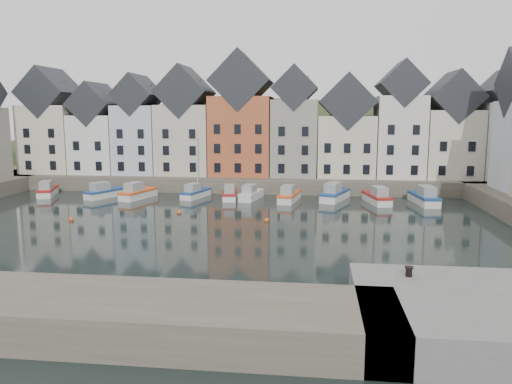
# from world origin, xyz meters

# --- Properties ---
(ground) EXTENTS (260.00, 260.00, 0.00)m
(ground) POSITION_xyz_m (0.00, 0.00, 0.00)
(ground) COLOR black
(ground) RESTS_ON ground
(far_quay) EXTENTS (90.00, 16.00, 2.00)m
(far_quay) POSITION_xyz_m (0.00, 30.00, 1.00)
(far_quay) COLOR #524B3F
(far_quay) RESTS_ON ground
(hillside) EXTENTS (153.60, 70.40, 64.00)m
(hillside) POSITION_xyz_m (0.02, 56.00, -17.96)
(hillside) COLOR #23371B
(hillside) RESTS_ON ground
(far_terrace) EXTENTS (72.37, 8.16, 17.78)m
(far_terrace) POSITION_xyz_m (3.21, 28.00, 8.88)
(far_terrace) COLOR beige
(far_terrace) RESTS_ON far_quay
(mooring_buoys) EXTENTS (20.50, 5.50, 0.50)m
(mooring_buoys) POSITION_xyz_m (-4.00, 5.33, 0.15)
(mooring_buoys) COLOR #E6541B
(mooring_buoys) RESTS_ON ground
(boat_a) EXTENTS (3.61, 6.19, 2.27)m
(boat_a) POSITION_xyz_m (-24.77, 17.61, 0.68)
(boat_a) COLOR silver
(boat_a) RESTS_ON ground
(boat_b) EXTENTS (4.19, 6.21, 2.30)m
(boat_b) POSITION_xyz_m (-16.58, 17.18, 0.68)
(boat_b) COLOR silver
(boat_b) RESTS_ON ground
(boat_c) EXTENTS (3.54, 6.57, 2.41)m
(boat_c) POSITION_xyz_m (-11.98, 16.88, 0.72)
(boat_c) COLOR silver
(boat_c) RESTS_ON ground
(boat_d) EXTENTS (3.16, 5.83, 10.64)m
(boat_d) POSITION_xyz_m (-4.71, 18.38, 0.69)
(boat_d) COLOR silver
(boat_d) RESTS_ON ground
(boat_e) EXTENTS (2.44, 5.73, 2.13)m
(boat_e) POSITION_xyz_m (-0.04, 17.88, 0.63)
(boat_e) COLOR silver
(boat_e) RESTS_ON ground
(boat_f) EXTENTS (2.79, 5.93, 2.19)m
(boat_f) POSITION_xyz_m (2.70, 18.00, 0.65)
(boat_f) COLOR silver
(boat_f) RESTS_ON ground
(boat_g) EXTENTS (2.82, 6.28, 2.32)m
(boat_g) POSITION_xyz_m (7.63, 17.13, 0.69)
(boat_g) COLOR silver
(boat_g) RESTS_ON ground
(boat_h) EXTENTS (4.23, 7.00, 2.57)m
(boat_h) POSITION_xyz_m (13.34, 18.55, 0.77)
(boat_h) COLOR silver
(boat_h) RESTS_ON ground
(boat_i) EXTENTS (3.23, 6.52, 2.40)m
(boat_i) POSITION_xyz_m (18.43, 16.97, 0.72)
(boat_i) COLOR silver
(boat_i) RESTS_ON ground
(boat_j) EXTENTS (2.85, 6.89, 2.57)m
(boat_j) POSITION_xyz_m (24.05, 17.10, 0.76)
(boat_j) COLOR silver
(boat_j) RESTS_ON ground
(mooring_bollard) EXTENTS (0.48, 0.48, 0.56)m
(mooring_bollard) POSITION_xyz_m (16.10, -17.18, 2.31)
(mooring_bollard) COLOR black
(mooring_bollard) RESTS_ON near_quay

